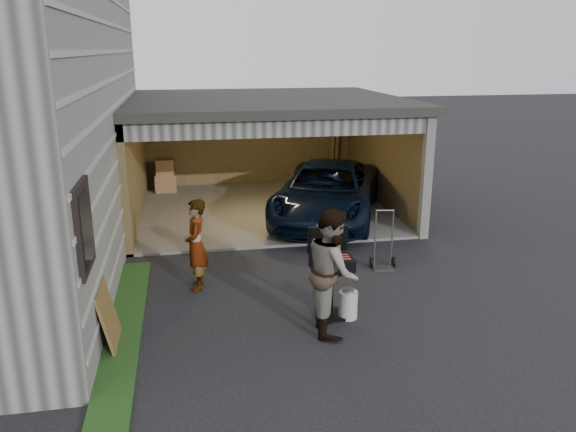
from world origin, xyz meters
name	(u,v)px	position (x,y,z in m)	size (l,w,h in m)	color
ground	(277,328)	(0.00, 0.00, 0.00)	(80.00, 80.00, 0.00)	black
groundcover_strip	(116,378)	(-2.25, -1.00, 0.03)	(0.50, 8.00, 0.06)	#193814
garage	(262,137)	(0.76, 6.79, 1.87)	(6.80, 6.30, 2.90)	#605E59
minivan	(327,194)	(2.12, 5.20, 0.68)	(2.24, 4.86, 1.35)	black
woman	(196,245)	(-1.12, 1.71, 0.81)	(0.59, 0.39, 1.61)	#98A7BF
man	(333,271)	(0.80, -0.20, 0.95)	(0.92, 0.72, 1.89)	#4F2C1F
bbq_grill	(331,266)	(0.90, 0.24, 0.85)	(0.64, 0.56, 1.42)	black
propane_tank	(348,305)	(1.16, 0.13, 0.22)	(0.30, 0.30, 0.44)	silver
plywood_panel	(109,317)	(-2.40, -0.09, 0.46)	(0.04, 0.83, 0.92)	brown
hand_truck	(383,257)	(2.41, 2.01, 0.22)	(0.50, 0.41, 1.16)	slate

